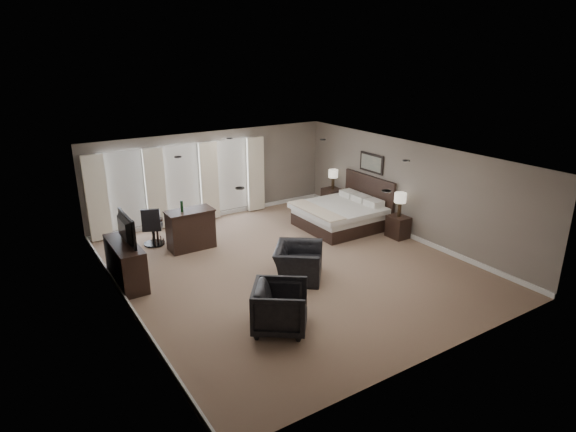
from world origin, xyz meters
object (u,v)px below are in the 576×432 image
bed (339,205)px  nightstand_near (398,227)px  armchair_near (298,257)px  armchair_far (280,305)px  bar_counter (191,229)px  tv (123,240)px  nightstand_far (332,199)px  lamp_far (333,179)px  lamp_near (400,205)px  bar_stool_left (157,232)px  desk_chair (153,226)px  dresser (126,263)px  bar_stool_right (190,223)px

bed → nightstand_near: bed is taller
armchair_near → armchair_far: size_ratio=1.17×
armchair_near → bar_counter: bearing=65.0°
bed → tv: (-6.03, -0.23, 0.31)m
armchair_far → nightstand_far: bearing=-8.5°
bed → lamp_far: bed is taller
lamp_near → bar_stool_left: (-5.66, 2.98, -0.56)m
bed → desk_chair: bed is taller
nightstand_near → lamp_near: (0.00, 0.00, 0.63)m
armchair_near → dresser: bearing=100.7°
nightstand_far → dresser: (-6.92, -1.68, 0.13)m
tv → bar_stool_right: tv is taller
armchair_near → bar_stool_right: size_ratio=1.65×
tv → desk_chair: 2.22m
bed → armchair_near: size_ratio=1.89×
lamp_near → bar_counter: bearing=155.4°
desk_chair → bar_counter: bearing=158.5°
bar_stool_left → bed: bearing=-17.8°
bed → armchair_near: 3.43m
nightstand_near → lamp_far: size_ratio=0.96×
armchair_near → lamp_near: bearing=-41.2°
nightstand_near → bar_stool_right: (-4.69, 3.18, 0.05)m
nightstand_far → armchair_far: (-5.07, -5.05, 0.16)m
bed → bar_stool_right: bearing=155.5°
bed → armchair_near: bearing=-143.4°
tv → lamp_near: bearing=-100.0°
nightstand_near → armchair_far: bearing=-157.0°
dresser → desk_chair: 2.17m
tv → bar_stool_left: bearing=-35.7°
tv → bar_stool_left: 2.25m
nightstand_near → lamp_far: 2.98m
nightstand_near → desk_chair: (-5.74, 3.04, 0.23)m
bed → lamp_far: (0.89, 1.45, 0.28)m
armchair_near → desk_chair: size_ratio=1.09×
armchair_near → bar_stool_left: (-2.02, 3.57, -0.14)m
dresser → armchair_near: size_ratio=1.39×
lamp_near → armchair_near: lamp_near is taller
lamp_near → lamp_far: lamp_far is taller
nightstand_far → lamp_near: size_ratio=1.01×
bed → lamp_near: (0.89, -1.45, 0.23)m
lamp_near → dresser: (-6.92, 1.22, -0.46)m
lamp_far → desk_chair: size_ratio=0.59×
lamp_near → nightstand_far: bearing=90.0°
lamp_far → tv: lamp_far is taller
armchair_far → bar_stool_right: size_ratio=1.41×
dresser → bar_stool_right: size_ratio=2.30×
bed → armchair_far: (-4.18, -3.60, -0.20)m
nightstand_near → nightstand_far: (0.00, 2.90, 0.03)m
tv → bed: bearing=-87.8°
lamp_near → desk_chair: (-5.74, 3.04, -0.40)m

